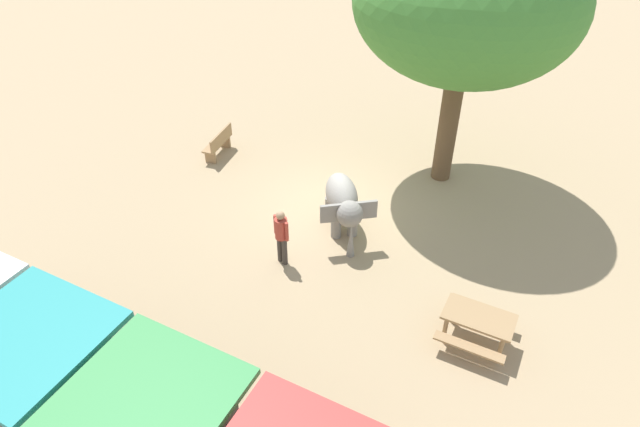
{
  "coord_description": "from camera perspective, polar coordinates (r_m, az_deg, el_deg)",
  "views": [
    {
      "loc": [
        -5.6,
        11.57,
        9.73
      ],
      "look_at": [
        -0.28,
        1.28,
        0.8
      ],
      "focal_mm": 31.16,
      "sensor_mm": 36.0,
      "label": 1
    }
  ],
  "objects": [
    {
      "name": "ground_plane",
      "position": [
        16.12,
        1.21,
        0.51
      ],
      "size": [
        60.0,
        60.0,
        0.0
      ],
      "primitive_type": "plane",
      "color": "tan"
    },
    {
      "name": "market_stall_teal",
      "position": [
        11.6,
        -26.16,
        -15.57
      ],
      "size": [
        2.5,
        2.5,
        2.52
      ],
      "color": "#59514C",
      "rests_on": "ground_plane"
    },
    {
      "name": "wooden_bench",
      "position": [
        18.63,
        -10.35,
        7.18
      ],
      "size": [
        0.6,
        1.44,
        0.88
      ],
      "rotation": [
        0.0,
        0.0,
        4.86
      ],
      "color": "#9E7A51",
      "rests_on": "ground_plane"
    },
    {
      "name": "person_handler",
      "position": [
        13.78,
        -3.99,
        -2.05
      ],
      "size": [
        0.49,
        0.32,
        1.62
      ],
      "rotation": [
        0.0,
        0.0,
        -1.89
      ],
      "color": "#3F3833",
      "rests_on": "ground_plane"
    },
    {
      "name": "elephant",
      "position": [
        14.76,
        2.4,
        1.2
      ],
      "size": [
        1.97,
        2.09,
        1.52
      ],
      "rotation": [
        0.0,
        0.0,
        2.22
      ],
      "color": "gray",
      "rests_on": "ground_plane"
    },
    {
      "name": "picnic_table_near",
      "position": [
        12.63,
        15.9,
        -10.69
      ],
      "size": [
        1.5,
        1.48,
        0.78
      ],
      "rotation": [
        0.0,
        0.0,
        3.14
      ],
      "color": "#9E7A51",
      "rests_on": "ground_plane"
    },
    {
      "name": "shade_tree_main",
      "position": [
        15.64,
        14.92,
        20.21
      ],
      "size": [
        6.03,
        5.52,
        7.51
      ],
      "color": "brown",
      "rests_on": "ground_plane"
    }
  ]
}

